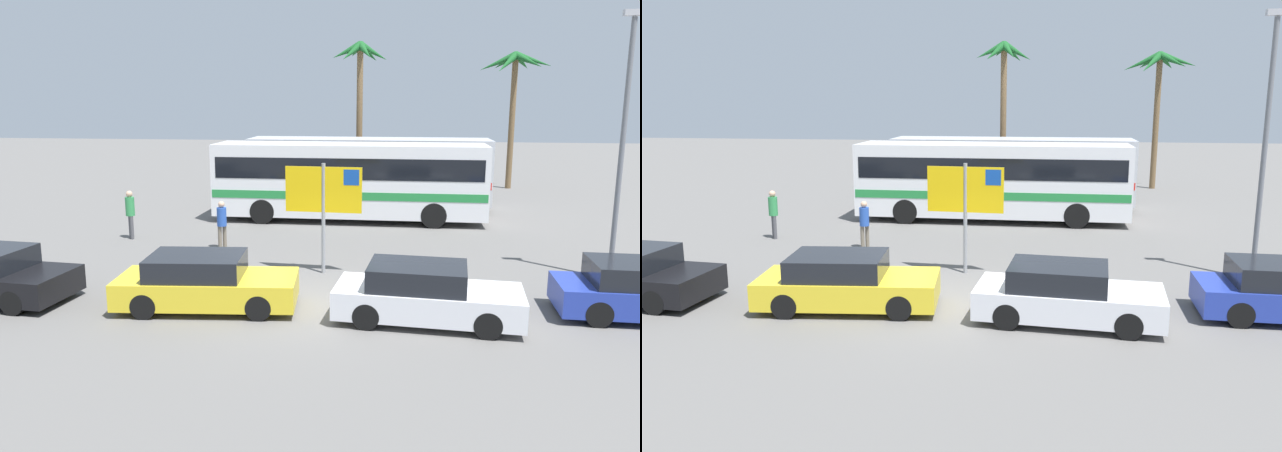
{
  "view_description": "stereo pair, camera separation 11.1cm",
  "coord_description": "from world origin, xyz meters",
  "views": [
    {
      "loc": [
        2.4,
        -14.48,
        4.99
      ],
      "look_at": [
        0.07,
        3.29,
        1.3
      ],
      "focal_mm": 34.85,
      "sensor_mm": 36.0,
      "label": 1
    },
    {
      "loc": [
        2.51,
        -14.46,
        4.99
      ],
      "look_at": [
        0.07,
        3.29,
        1.3
      ],
      "focal_mm": 34.85,
      "sensor_mm": 36.0,
      "label": 2
    }
  ],
  "objects": [
    {
      "name": "car_yellow",
      "position": [
        -2.22,
        -0.59,
        0.64
      ],
      "size": [
        4.43,
        2.21,
        1.32
      ],
      "rotation": [
        0.0,
        0.0,
        0.09
      ],
      "color": "yellow",
      "rests_on": "ground"
    },
    {
      "name": "pedestrian_crossing_lot",
      "position": [
        -7.23,
        6.4,
        1.04
      ],
      "size": [
        0.32,
        0.32,
        1.75
      ],
      "rotation": [
        0.0,
        0.0,
        0.65
      ],
      "color": "#4C4C51",
      "rests_on": "ground"
    },
    {
      "name": "bus_front_coach",
      "position": [
        0.28,
        10.91,
        1.78
      ],
      "size": [
        11.03,
        2.63,
        3.17
      ],
      "color": "white",
      "rests_on": "ground"
    },
    {
      "name": "palm_tree_seaside",
      "position": [
        0.16,
        18.46,
        6.26
      ],
      "size": [
        3.0,
        2.97,
        7.87
      ],
      "color": "brown",
      "rests_on": "ground"
    },
    {
      "name": "ferry_sign",
      "position": [
        0.27,
        2.84,
        2.33
      ],
      "size": [
        2.2,
        0.18,
        3.2
      ],
      "rotation": [
        0.0,
        0.0,
        -0.05
      ],
      "color": "gray",
      "rests_on": "ground"
    },
    {
      "name": "pedestrian_by_bus",
      "position": [
        -3.53,
        5.34,
        0.95
      ],
      "size": [
        0.32,
        0.32,
        1.63
      ],
      "rotation": [
        0.0,
        0.0,
        5.47
      ],
      "color": "#706656",
      "rests_on": "ground"
    },
    {
      "name": "palm_tree_inland",
      "position": [
        8.43,
        21.51,
        6.14
      ],
      "size": [
        4.0,
        3.69,
        7.5
      ],
      "color": "brown",
      "rests_on": "ground"
    },
    {
      "name": "car_white",
      "position": [
        3.01,
        -0.83,
        0.64
      ],
      "size": [
        4.32,
        2.12,
        1.32
      ],
      "rotation": [
        0.0,
        0.0,
        -0.08
      ],
      "color": "silver",
      "rests_on": "ground"
    },
    {
      "name": "bus_rear_coach",
      "position": [
        0.87,
        14.37,
        1.78
      ],
      "size": [
        11.03,
        2.63,
        3.17
      ],
      "color": "silver",
      "rests_on": "ground"
    },
    {
      "name": "lamp_post_left_side",
      "position": [
        8.31,
        3.29,
        3.95
      ],
      "size": [
        0.56,
        0.2,
        7.25
      ],
      "color": "slate",
      "rests_on": "ground"
    },
    {
      "name": "ground",
      "position": [
        0.0,
        0.0,
        0.0
      ],
      "size": [
        120.0,
        120.0,
        0.0
      ],
      "primitive_type": "plane",
      "color": "#605E5B"
    }
  ]
}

